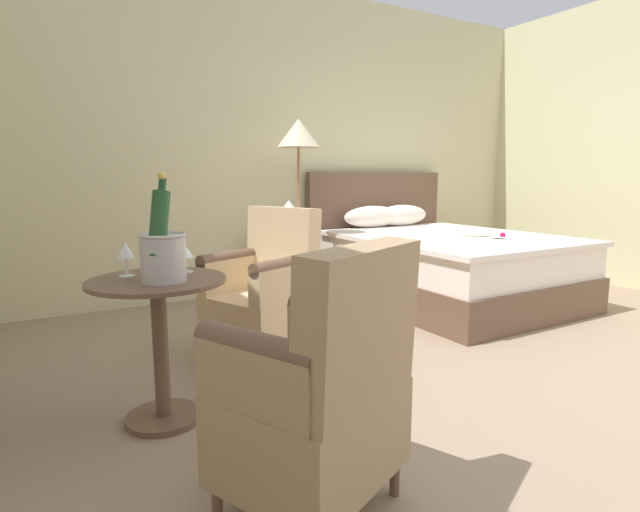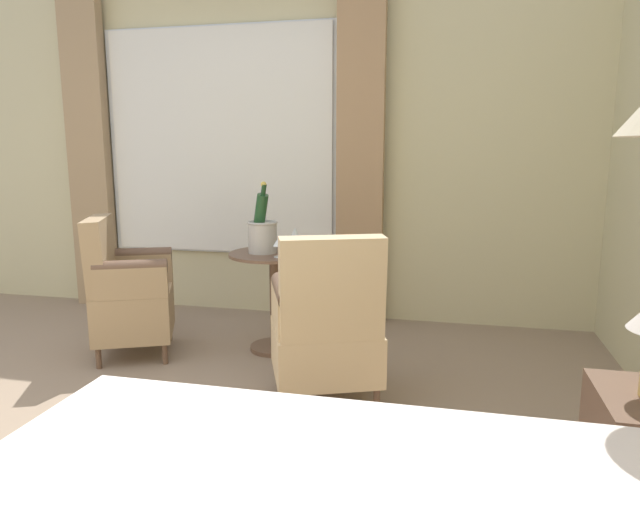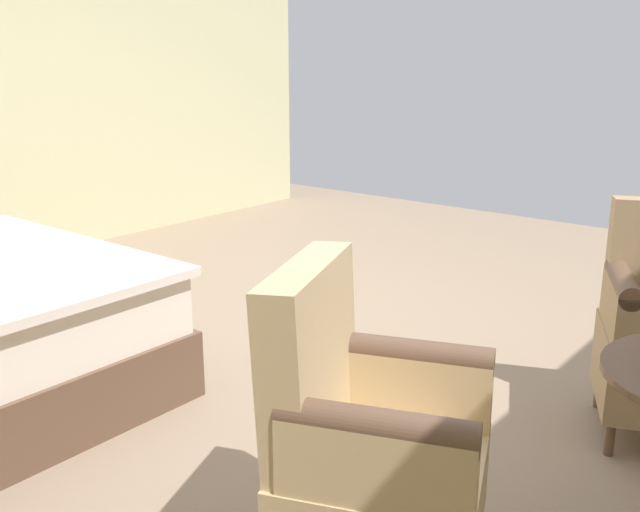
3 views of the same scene
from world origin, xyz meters
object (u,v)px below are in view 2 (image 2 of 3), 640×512
armchair_by_window (326,328)px  wine_glass_near_bucket (279,242)px  wine_glass_near_edge (295,234)px  side_table_round (275,289)px  armchair_facing_bed (127,293)px  champagne_bucket (262,232)px

armchair_by_window → wine_glass_near_bucket: bearing=-143.8°
wine_glass_near_bucket → armchair_by_window: size_ratio=0.14×
wine_glass_near_edge → side_table_round: bearing=-46.9°
wine_glass_near_edge → armchair_facing_bed: armchair_facing_bed is taller
side_table_round → champagne_bucket: champagne_bucket is taller
wine_glass_near_edge → armchair_by_window: bearing=25.3°
side_table_round → wine_glass_near_edge: (-0.11, 0.12, 0.37)m
champagne_bucket → wine_glass_near_edge: champagne_bucket is taller
side_table_round → champagne_bucket: size_ratio=1.43×
armchair_by_window → wine_glass_near_edge: bearing=-154.7°
armchair_by_window → champagne_bucket: bearing=-141.0°
wine_glass_near_bucket → armchair_facing_bed: (0.15, -1.01, -0.35)m
armchair_facing_bed → armchair_by_window: bearing=72.7°
wine_glass_near_bucket → armchair_facing_bed: bearing=-81.6°
champagne_bucket → armchair_facing_bed: champagne_bucket is taller
side_table_round → armchair_facing_bed: size_ratio=0.73×
side_table_round → wine_glass_near_bucket: bearing=28.4°
side_table_round → armchair_by_window: bearing=34.8°
side_table_round → wine_glass_near_bucket: (0.15, 0.08, 0.35)m
armchair_facing_bed → champagne_bucket: bearing=108.7°
side_table_round → champagne_bucket: (0.01, -0.08, 0.39)m
side_table_round → armchair_by_window: 0.92m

